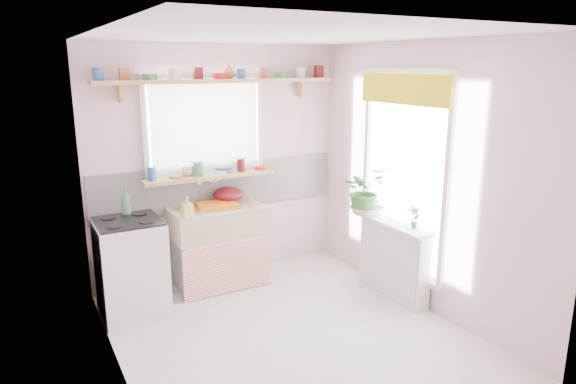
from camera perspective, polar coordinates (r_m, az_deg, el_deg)
room at (r=5.19m, az=2.03°, el=3.87°), size 3.20×3.20×3.20m
sink_unit at (r=5.48m, az=-7.77°, el=-5.90°), size 0.95×0.65×1.11m
cooker at (r=5.01m, az=-17.03°, el=-8.01°), size 0.58×0.58×0.93m
radiator_ledge at (r=5.30m, az=11.63°, el=-7.15°), size 0.22×0.95×0.78m
windowsill at (r=5.45m, az=-8.72°, el=1.72°), size 1.40×0.22×0.04m
pine_shelf at (r=5.37m, az=-7.54°, el=12.14°), size 2.52×0.24×0.04m
shelf_crockery at (r=5.37m, az=-7.56°, el=12.94°), size 2.47×0.11×0.12m
sill_crockery at (r=5.42m, az=-9.24°, el=2.43°), size 1.35×0.11×0.12m
dish_tray at (r=5.35m, az=-7.94°, el=-1.45°), size 0.44×0.35×0.04m
colander at (r=5.55m, az=-6.61°, el=-0.26°), size 0.35×0.35×0.15m
jade_plant at (r=5.36m, az=8.48°, el=0.20°), size 0.48×0.43×0.49m
fruit_bowl at (r=5.37m, az=8.72°, el=-2.03°), size 0.37×0.37×0.08m
herb_pot at (r=4.97m, az=13.84°, el=-2.76°), size 0.12×0.09×0.22m
soap_bottle_sink at (r=5.03m, az=-11.15°, el=-1.62°), size 0.10×0.10×0.20m
sill_cup at (r=5.42m, az=-11.13°, el=2.33°), size 0.17×0.17×0.10m
sill_bowl at (r=5.54m, az=-7.16°, el=2.52°), size 0.23×0.23×0.06m
shelf_vase at (r=5.47m, az=-6.64°, el=13.20°), size 0.17×0.17×0.15m
cooker_bottle at (r=5.02m, az=-17.63°, el=-0.99°), size 0.10×0.10×0.25m
fruit at (r=5.36m, az=8.75°, el=-1.37°), size 0.20×0.14×0.10m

